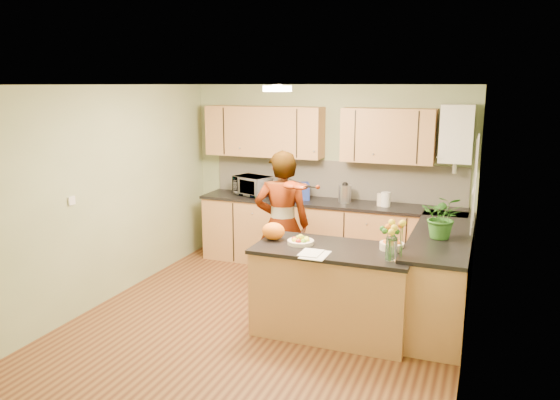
% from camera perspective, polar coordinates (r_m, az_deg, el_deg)
% --- Properties ---
extents(floor, '(4.50, 4.50, 0.00)m').
position_cam_1_polar(floor, '(6.02, -1.33, -12.57)').
color(floor, '#502917').
rests_on(floor, ground).
extents(ceiling, '(4.00, 4.50, 0.02)m').
position_cam_1_polar(ceiling, '(5.48, -1.46, 11.96)').
color(ceiling, white).
rests_on(ceiling, wall_back).
extents(wall_back, '(4.00, 0.02, 2.50)m').
position_cam_1_polar(wall_back, '(7.71, 5.04, 2.60)').
color(wall_back, gray).
rests_on(wall_back, floor).
extents(wall_front, '(4.00, 0.02, 2.50)m').
position_cam_1_polar(wall_front, '(3.73, -14.91, -8.12)').
color(wall_front, gray).
rests_on(wall_front, floor).
extents(wall_left, '(0.02, 4.50, 2.50)m').
position_cam_1_polar(wall_left, '(6.63, -17.57, 0.54)').
color(wall_left, gray).
rests_on(wall_left, floor).
extents(wall_right, '(0.02, 4.50, 2.50)m').
position_cam_1_polar(wall_right, '(5.21, 19.39, -2.63)').
color(wall_right, gray).
rests_on(wall_right, floor).
extents(back_counter, '(3.64, 0.62, 0.94)m').
position_cam_1_polar(back_counter, '(7.57, 5.02, -3.62)').
color(back_counter, '#AA7644').
rests_on(back_counter, floor).
extents(right_counter, '(0.62, 2.24, 0.94)m').
position_cam_1_polar(right_counter, '(6.26, 16.43, -7.46)').
color(right_counter, '#AA7644').
rests_on(right_counter, floor).
extents(splashback, '(3.60, 0.02, 0.52)m').
position_cam_1_polar(splashback, '(7.67, 5.72, 2.17)').
color(splashback, beige).
rests_on(splashback, back_counter).
extents(upper_cabinets, '(3.20, 0.34, 0.70)m').
position_cam_1_polar(upper_cabinets, '(7.52, 3.46, 7.00)').
color(upper_cabinets, '#AA7644').
rests_on(upper_cabinets, wall_back).
extents(boiler, '(0.40, 0.30, 0.86)m').
position_cam_1_polar(boiler, '(7.18, 17.99, 6.58)').
color(boiler, white).
rests_on(boiler, wall_back).
extents(window_right, '(0.01, 1.30, 1.05)m').
position_cam_1_polar(window_right, '(5.74, 19.75, 1.72)').
color(window_right, white).
rests_on(window_right, wall_right).
extents(light_switch, '(0.02, 0.09, 0.09)m').
position_cam_1_polar(light_switch, '(6.17, -20.94, -0.06)').
color(light_switch, white).
rests_on(light_switch, wall_left).
extents(ceiling_lamp, '(0.30, 0.30, 0.07)m').
position_cam_1_polar(ceiling_lamp, '(5.75, -0.29, 11.58)').
color(ceiling_lamp, '#FFEABF').
rests_on(ceiling_lamp, ceiling).
extents(peninsula_island, '(1.58, 0.81, 0.91)m').
position_cam_1_polar(peninsula_island, '(5.64, 5.54, -9.36)').
color(peninsula_island, '#AA7644').
rests_on(peninsula_island, floor).
extents(fruit_dish, '(0.27, 0.27, 0.09)m').
position_cam_1_polar(fruit_dish, '(5.58, 2.17, -4.23)').
color(fruit_dish, '#F3E0C2').
rests_on(fruit_dish, peninsula_island).
extents(orange_bowl, '(0.24, 0.24, 0.14)m').
position_cam_1_polar(orange_bowl, '(5.51, 11.61, -4.49)').
color(orange_bowl, '#F3E0C2').
rests_on(orange_bowl, peninsula_island).
extents(flower_vase, '(0.25, 0.25, 0.47)m').
position_cam_1_polar(flower_vase, '(5.12, 11.65, -2.82)').
color(flower_vase, silver).
rests_on(flower_vase, peninsula_island).
extents(orange_bag, '(0.29, 0.26, 0.18)m').
position_cam_1_polar(orange_bag, '(5.72, -0.69, -3.27)').
color(orange_bag, orange).
rests_on(orange_bag, peninsula_island).
extents(papers, '(0.24, 0.33, 0.01)m').
position_cam_1_polar(papers, '(5.24, 3.69, -5.71)').
color(papers, white).
rests_on(papers, peninsula_island).
extents(violinist, '(0.75, 0.61, 1.77)m').
position_cam_1_polar(violinist, '(6.41, 0.21, -2.64)').
color(violinist, '#D8A984').
rests_on(violinist, floor).
extents(violin, '(0.68, 0.59, 0.17)m').
position_cam_1_polar(violin, '(6.02, 1.25, 1.57)').
color(violin, '#4D0A04').
rests_on(violin, violinist).
extents(microwave, '(0.59, 0.49, 0.28)m').
position_cam_1_polar(microwave, '(7.82, -2.91, 1.50)').
color(microwave, white).
rests_on(microwave, back_counter).
extents(blue_box, '(0.35, 0.30, 0.23)m').
position_cam_1_polar(blue_box, '(7.55, 1.96, 0.94)').
color(blue_box, navy).
rests_on(blue_box, back_counter).
extents(kettle, '(0.17, 0.17, 0.32)m').
position_cam_1_polar(kettle, '(7.41, 6.80, 0.77)').
color(kettle, silver).
rests_on(kettle, back_counter).
extents(jar_cream, '(0.11, 0.11, 0.16)m').
position_cam_1_polar(jar_cream, '(7.27, 10.50, 0.03)').
color(jar_cream, '#F3E0C2').
rests_on(jar_cream, back_counter).
extents(jar_white, '(0.15, 0.15, 0.19)m').
position_cam_1_polar(jar_white, '(7.23, 10.98, 0.06)').
color(jar_white, white).
rests_on(jar_white, back_counter).
extents(potted_plant, '(0.41, 0.36, 0.46)m').
position_cam_1_polar(potted_plant, '(5.85, 16.64, -1.68)').
color(potted_plant, '#2F6D24').
rests_on(potted_plant, right_counter).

